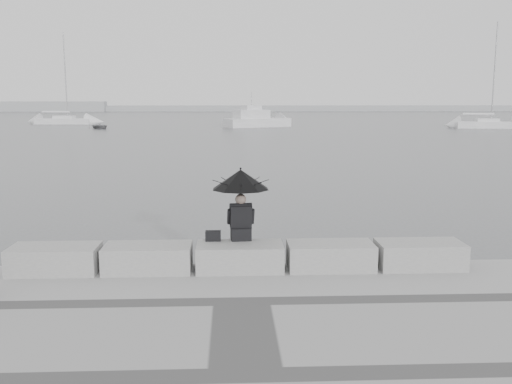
{
  "coord_description": "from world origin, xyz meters",
  "views": [
    {
      "loc": [
        -0.16,
        -10.72,
        3.67
      ],
      "look_at": [
        0.46,
        3.0,
        1.41
      ],
      "focal_mm": 40.0,
      "sensor_mm": 36.0,
      "label": 1
    }
  ],
  "objects_px": {
    "motor_cruiser": "(257,120)",
    "dinghy": "(100,126)",
    "sailboat_left": "(64,120)",
    "seated_person": "(241,189)",
    "sailboat_right": "(487,124)"
  },
  "relations": [
    {
      "from": "motor_cruiser",
      "to": "dinghy",
      "type": "relative_size",
      "value": 2.76
    },
    {
      "from": "seated_person",
      "to": "motor_cruiser",
      "type": "distance_m",
      "value": 63.52
    },
    {
      "from": "sailboat_right",
      "to": "motor_cruiser",
      "type": "xyz_separation_m",
      "value": [
        -28.35,
        4.37,
        0.36
      ]
    },
    {
      "from": "sailboat_right",
      "to": "dinghy",
      "type": "bearing_deg",
      "value": -169.78
    },
    {
      "from": "seated_person",
      "to": "dinghy",
      "type": "bearing_deg",
      "value": 99.12
    },
    {
      "from": "sailboat_left",
      "to": "dinghy",
      "type": "height_order",
      "value": "sailboat_left"
    },
    {
      "from": "seated_person",
      "to": "sailboat_right",
      "type": "bearing_deg",
      "value": 55.96
    },
    {
      "from": "seated_person",
      "to": "sailboat_left",
      "type": "distance_m",
      "value": 76.94
    },
    {
      "from": "sailboat_left",
      "to": "motor_cruiser",
      "type": "xyz_separation_m",
      "value": [
        27.37,
        -9.64,
        0.37
      ]
    },
    {
      "from": "sailboat_left",
      "to": "sailboat_right",
      "type": "height_order",
      "value": "same"
    },
    {
      "from": "motor_cruiser",
      "to": "dinghy",
      "type": "height_order",
      "value": "motor_cruiser"
    },
    {
      "from": "seated_person",
      "to": "dinghy",
      "type": "height_order",
      "value": "seated_person"
    },
    {
      "from": "sailboat_left",
      "to": "sailboat_right",
      "type": "bearing_deg",
      "value": -6.82
    },
    {
      "from": "sailboat_left",
      "to": "sailboat_right",
      "type": "xyz_separation_m",
      "value": [
        55.71,
        -14.01,
        0.01
      ]
    },
    {
      "from": "motor_cruiser",
      "to": "sailboat_left",
      "type": "bearing_deg",
      "value": 132.39
    }
  ]
}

